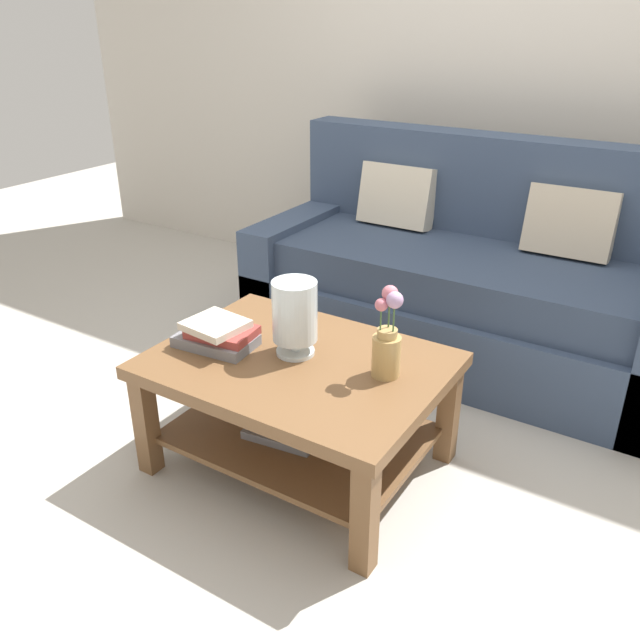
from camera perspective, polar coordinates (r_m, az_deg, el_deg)
name	(u,v)px	position (r m, az deg, el deg)	size (l,w,h in m)	color
ground_plane	(360,422)	(2.87, 3.55, -8.92)	(10.00, 10.00, 0.00)	#B7B2A8
back_wall	(515,65)	(3.92, 16.70, 20.57)	(6.40, 0.12, 2.70)	beige
couch	(466,284)	(3.39, 12.65, 3.11)	(2.12, 0.90, 1.06)	#384760
coffee_table	(298,390)	(2.45, -1.91, -6.12)	(1.05, 0.79, 0.47)	brown
book_stack_main	(218,334)	(2.49, -8.94, -1.25)	(0.31, 0.22, 0.10)	slate
glass_hurricane_vase	(295,314)	(2.36, -2.22, 0.56)	(0.17, 0.17, 0.29)	silver
flower_pitcher	(387,342)	(2.24, 5.89, -1.95)	(0.10, 0.10, 0.33)	tan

